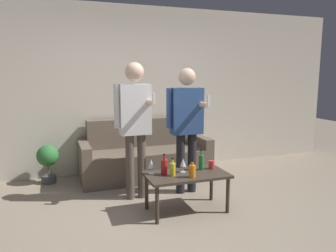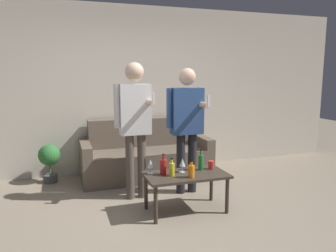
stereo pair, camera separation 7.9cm
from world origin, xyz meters
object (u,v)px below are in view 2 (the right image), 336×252
bottle_orange (163,166)px  person_standing_left (135,118)px  coffee_table (186,178)px  person_standing_right (187,120)px  couch (145,156)px

bottle_orange → person_standing_left: person_standing_left is taller
coffee_table → person_standing_right: person_standing_right is taller
couch → person_standing_right: size_ratio=1.18×
couch → person_standing_right: person_standing_right is taller
couch → person_standing_right: bearing=-68.8°
coffee_table → bottle_orange: bearing=166.6°
bottle_orange → couch: bearing=84.1°
couch → coffee_table: 1.48m
coffee_table → person_standing_left: bearing=128.0°
person_standing_left → person_standing_right: person_standing_left is taller
coffee_table → person_standing_left: person_standing_left is taller
bottle_orange → person_standing_left: 0.76m
person_standing_left → couch: bearing=68.0°
person_standing_right → person_standing_left: bearing=179.1°
person_standing_right → coffee_table: bearing=-111.6°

